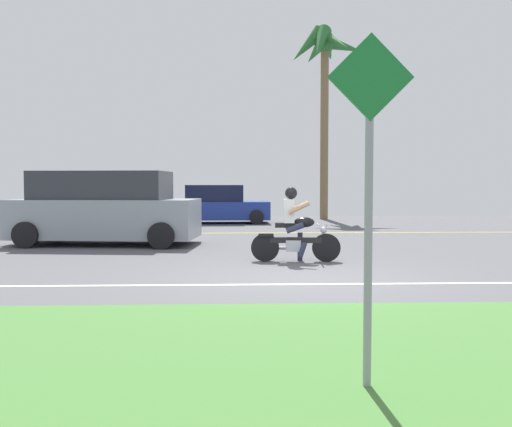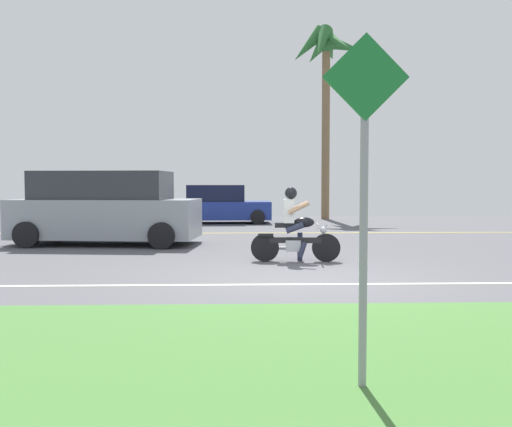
% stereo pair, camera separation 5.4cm
% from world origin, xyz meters
% --- Properties ---
extents(ground, '(56.00, 30.00, 0.04)m').
position_xyz_m(ground, '(0.00, 3.00, -0.02)').
color(ground, '#545459').
extents(grass_median, '(56.00, 3.80, 0.06)m').
position_xyz_m(grass_median, '(0.00, -4.10, 0.03)').
color(grass_median, '#477A38').
rests_on(grass_median, ground).
extents(lane_line_near, '(50.40, 0.12, 0.01)m').
position_xyz_m(lane_line_near, '(0.00, -0.53, 0.00)').
color(lane_line_near, silver).
rests_on(lane_line_near, ground).
extents(lane_line_far, '(50.40, 0.12, 0.01)m').
position_xyz_m(lane_line_far, '(0.00, 8.69, 0.00)').
color(lane_line_far, yellow).
rests_on(lane_line_far, ground).
extents(motorcyclist, '(1.78, 0.58, 1.48)m').
position_xyz_m(motorcyclist, '(0.12, 2.05, 0.63)').
color(motorcyclist, black).
rests_on(motorcyclist, ground).
extents(suv_nearby, '(4.91, 2.53, 1.87)m').
position_xyz_m(suv_nearby, '(-4.41, 5.46, 0.91)').
color(suv_nearby, '#8C939E').
rests_on(suv_nearby, ground).
extents(parked_car_0, '(4.33, 2.10, 1.67)m').
position_xyz_m(parked_car_0, '(-7.28, 12.98, 0.77)').
color(parked_car_0, silver).
rests_on(parked_car_0, ground).
extents(parked_car_1, '(3.89, 2.07, 1.51)m').
position_xyz_m(parked_car_1, '(-1.72, 13.40, 0.71)').
color(parked_car_1, navy).
rests_on(parked_car_1, ground).
extents(palm_tree_0, '(3.51, 3.54, 8.42)m').
position_xyz_m(palm_tree_0, '(2.87, 15.75, 7.01)').
color(palm_tree_0, brown).
rests_on(palm_tree_0, ground).
extents(street_sign, '(0.62, 0.06, 2.61)m').
position_xyz_m(street_sign, '(-0.11, -5.08, 1.59)').
color(street_sign, gray).
rests_on(street_sign, ground).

